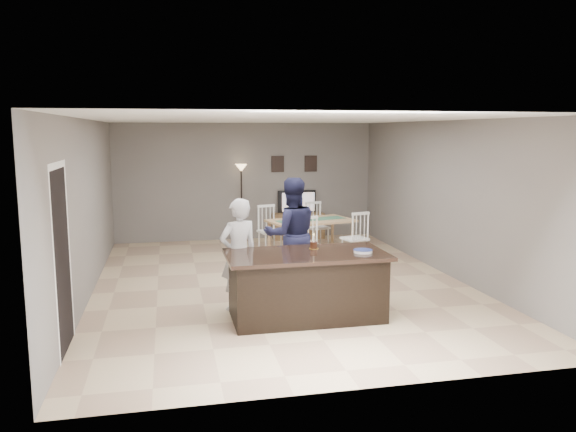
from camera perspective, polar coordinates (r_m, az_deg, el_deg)
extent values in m
plane|color=tan|center=(9.45, -0.82, -6.81)|extent=(8.00, 8.00, 0.00)
plane|color=slate|center=(13.11, -4.30, 3.51)|extent=(6.00, 0.00, 6.00)
plane|color=slate|center=(5.38, 7.64, -3.98)|extent=(6.00, 0.00, 6.00)
plane|color=slate|center=(9.09, -19.72, 0.75)|extent=(0.00, 8.00, 8.00)
plane|color=slate|center=(10.21, 15.92, 1.74)|extent=(0.00, 8.00, 8.00)
plane|color=white|center=(9.11, -0.85, 9.79)|extent=(8.00, 8.00, 0.00)
cube|color=black|center=(7.65, 1.87, -7.25)|extent=(2.00, 1.00, 0.85)
cube|color=black|center=(7.54, 1.88, -3.95)|extent=(2.15, 1.10, 0.05)
cube|color=brown|center=(13.24, 1.04, -1.00)|extent=(1.20, 0.40, 0.60)
imported|color=black|center=(13.22, 0.98, 1.45)|extent=(0.91, 0.12, 0.53)
plane|color=orange|center=(13.15, 1.06, 1.44)|extent=(0.78, 0.00, 0.78)
cube|color=black|center=(13.18, -1.06, 5.30)|extent=(0.30, 0.02, 0.38)
cube|color=black|center=(13.36, 2.33, 5.34)|extent=(0.30, 0.02, 0.38)
plane|color=black|center=(6.90, -21.94, -4.28)|extent=(0.00, 2.10, 2.10)
plane|color=white|center=(6.75, -22.42, 4.78)|extent=(0.00, 1.02, 1.02)
imported|color=#BBBBC0|center=(7.93, -5.03, -3.93)|extent=(0.68, 0.56, 1.59)
imported|color=#171732|center=(8.84, 0.33, -1.90)|extent=(0.88, 0.69, 1.80)
cylinder|color=gold|center=(7.81, 2.63, -3.31)|extent=(0.13, 0.13, 0.00)
cylinder|color=#34170E|center=(7.80, 2.64, -2.98)|extent=(0.10, 0.10, 0.09)
cylinder|color=white|center=(7.78, 2.64, -2.30)|extent=(0.02, 0.02, 0.10)
sphere|color=#FFBF4C|center=(7.77, 2.64, -1.88)|extent=(0.02, 0.02, 0.02)
cylinder|color=white|center=(7.61, 7.62, -3.66)|extent=(0.25, 0.25, 0.01)
cylinder|color=white|center=(7.61, 7.62, -3.57)|extent=(0.25, 0.25, 0.01)
cylinder|color=white|center=(7.61, 7.63, -3.48)|extent=(0.25, 0.25, 0.01)
cylinder|color=navy|center=(7.61, 7.63, -3.42)|extent=(0.26, 0.26, 0.00)
cube|color=tan|center=(11.16, 2.35, -0.49)|extent=(1.82, 1.31, 0.04)
cylinder|color=tan|center=(10.55, -0.14, -3.13)|extent=(0.06, 0.06, 0.73)
cylinder|color=tan|center=(11.92, 4.54, -1.80)|extent=(0.06, 0.06, 0.73)
cube|color=#39674C|center=(11.15, 2.35, -0.36)|extent=(1.48, 0.72, 0.01)
cube|color=silver|center=(10.32, 1.57, -2.85)|extent=(0.52, 0.51, 0.04)
cylinder|color=silver|center=(10.15, 1.15, -4.44)|extent=(0.03, 0.03, 0.44)
cylinder|color=silver|center=(10.59, 1.97, -3.89)|extent=(0.03, 0.03, 0.44)
cube|color=silver|center=(10.07, 2.09, -0.18)|extent=(0.38, 0.13, 0.05)
cube|color=silver|center=(10.90, 6.79, -2.30)|extent=(0.52, 0.51, 0.04)
cylinder|color=silver|center=(10.72, 6.48, -3.79)|extent=(0.03, 0.03, 0.44)
cylinder|color=silver|center=(11.17, 7.04, -3.29)|extent=(0.03, 0.03, 0.44)
cube|color=silver|center=(10.66, 7.39, 0.25)|extent=(0.38, 0.13, 0.05)
cube|color=silver|center=(11.58, -1.84, -1.59)|extent=(0.52, 0.51, 0.04)
cylinder|color=silver|center=(11.84, -1.41, -2.55)|extent=(0.03, 0.03, 0.44)
cylinder|color=silver|center=(11.41, -2.27, -2.99)|extent=(0.03, 0.03, 0.44)
cube|color=silver|center=(11.66, -2.24, 1.03)|extent=(0.38, 0.13, 0.05)
cube|color=silver|center=(12.10, 3.00, -1.16)|extent=(0.52, 0.51, 0.04)
cylinder|color=silver|center=(12.36, 3.31, -2.08)|extent=(0.03, 0.03, 0.44)
cylinder|color=silver|center=(11.91, 2.66, -2.49)|extent=(0.03, 0.03, 0.44)
cube|color=silver|center=(12.18, 2.58, 1.35)|extent=(0.38, 0.13, 0.05)
cylinder|color=black|center=(13.07, -4.69, -2.43)|extent=(0.26, 0.26, 0.03)
cylinder|color=black|center=(12.94, -4.74, 1.13)|extent=(0.03, 0.03, 1.63)
cone|color=#FECD8B|center=(12.86, -4.78, 4.89)|extent=(0.26, 0.26, 0.17)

